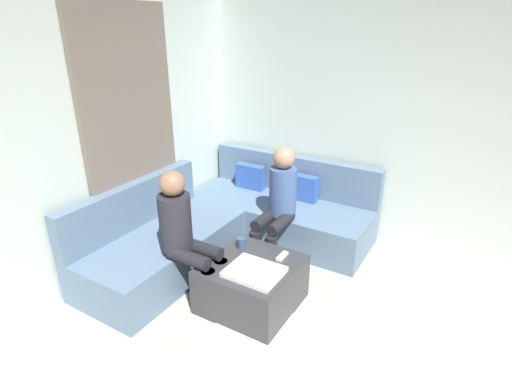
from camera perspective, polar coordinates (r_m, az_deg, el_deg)
The scene contains 9 objects.
wall_back at distance 4.38m, azimuth 28.51°, elevation 7.51°, with size 6.00×0.12×2.70m, color silver.
curtain_panel at distance 4.11m, azimuth -17.21°, elevation 6.99°, with size 0.06×1.10×2.50m, color #726659.
sectional_couch at distance 4.40m, azimuth -3.39°, elevation -4.59°, with size 2.10×2.55×0.87m.
ottoman at distance 3.58m, azimuth -0.62°, elevation -12.97°, with size 0.76×0.76×0.42m, color #333338.
folded_blanket at distance 3.32m, azimuth -0.24°, elevation -11.32°, with size 0.44×0.36×0.04m, color white.
coffee_mug at distance 3.66m, azimuth -2.11°, elevation -7.24°, with size 0.08×0.08×0.10m, color #334C72.
game_remote at distance 3.54m, azimuth 3.77°, elevation -9.12°, with size 0.05×0.15×0.02m, color white.
person_on_couch_back at distance 4.03m, azimuth 3.19°, elevation -1.31°, with size 0.30×0.60×1.20m.
person_on_couch_side at distance 3.49m, azimuth -10.13°, elevation -5.68°, with size 0.60×0.30×1.20m.
Camera 1 is at (0.14, -1.33, 2.31)m, focal length 28.03 mm.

